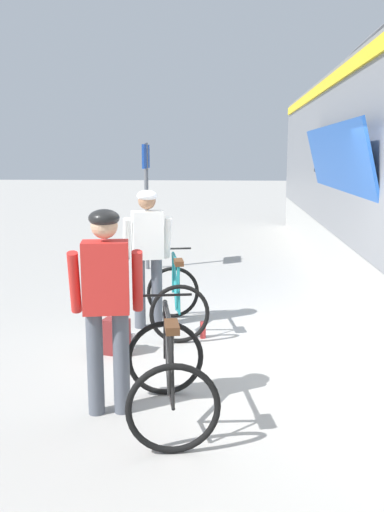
# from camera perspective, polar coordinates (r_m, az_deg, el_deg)

# --- Properties ---
(ground_plane) EXTENTS (80.00, 80.00, 0.00)m
(ground_plane) POSITION_cam_1_polar(r_m,az_deg,el_deg) (6.22, 7.01, -10.21)
(ground_plane) COLOR #A09E99
(cyclist_near_in_white) EXTENTS (0.66, 0.43, 1.76)m
(cyclist_near_in_white) POSITION_cam_1_polar(r_m,az_deg,el_deg) (6.90, -4.64, 1.00)
(cyclist_near_in_white) COLOR #4C515B
(cyclist_near_in_white) RESTS_ON ground
(cyclist_far_in_red) EXTENTS (0.65, 0.38, 1.76)m
(cyclist_far_in_red) POSITION_cam_1_polar(r_m,az_deg,el_deg) (4.61, -8.92, -3.94)
(cyclist_far_in_red) COLOR #4C515B
(cyclist_far_in_red) RESTS_ON ground
(bicycle_near_teal) EXTENTS (0.89, 1.18, 0.99)m
(bicycle_near_teal) POSITION_cam_1_polar(r_m,az_deg,el_deg) (6.91, -1.67, -4.49)
(bicycle_near_teal) COLOR black
(bicycle_near_teal) RESTS_ON ground
(bicycle_far_black) EXTENTS (0.89, 1.18, 0.99)m
(bicycle_far_black) POSITION_cam_1_polar(r_m,az_deg,el_deg) (4.62, -2.43, -12.35)
(bicycle_far_black) COLOR black
(bicycle_far_black) RESTS_ON ground
(backpack_on_platform) EXTENTS (0.32, 0.24, 0.40)m
(backpack_on_platform) POSITION_cam_1_polar(r_m,az_deg,el_deg) (6.20, -7.91, -8.32)
(backpack_on_platform) COLOR maroon
(backpack_on_platform) RESTS_ON ground
(water_bottle_near_the_bikes) EXTENTS (0.07, 0.07, 0.21)m
(water_bottle_near_the_bikes) POSITION_cam_1_polar(r_m,az_deg,el_deg) (6.68, 1.15, -7.70)
(water_bottle_near_the_bikes) COLOR red
(water_bottle_near_the_bikes) RESTS_ON ground
(water_bottle_by_the_backpack) EXTENTS (0.07, 0.07, 0.18)m
(water_bottle_by_the_backpack) POSITION_cam_1_polar(r_m,az_deg,el_deg) (6.39, -6.23, -8.74)
(water_bottle_by_the_backpack) COLOR silver
(water_bottle_by_the_backpack) RESTS_ON ground
(platform_sign_post) EXTENTS (0.08, 0.70, 2.40)m
(platform_sign_post) POSITION_cam_1_polar(r_m,az_deg,el_deg) (10.46, -4.78, 7.41)
(platform_sign_post) COLOR #595B60
(platform_sign_post) RESTS_ON ground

